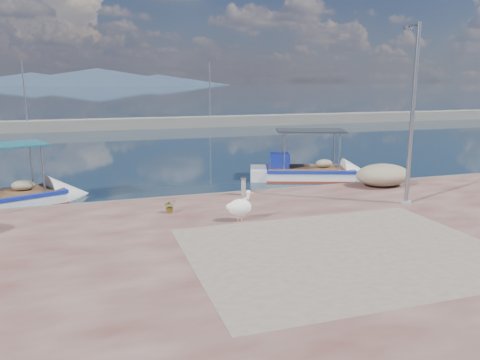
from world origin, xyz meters
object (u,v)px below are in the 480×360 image
object	(u,v)px
boat_left	(3,202)
pelican	(240,207)
lamp_post	(412,121)
boat_right	(308,175)
bollard_near	(243,186)

from	to	relation	value
boat_left	pelican	size ratio (longest dim) A/B	6.05
lamp_post	boat_left	bearing A→B (deg)	158.38
boat_right	pelican	bearing A→B (deg)	-110.34
boat_left	boat_right	bearing A→B (deg)	-15.85
boat_left	pelican	distance (m)	10.78
boat_right	pelican	xyz separation A→B (m)	(-6.55, -7.98, 0.77)
lamp_post	bollard_near	distance (m)	7.28
pelican	bollard_near	xyz separation A→B (m)	(1.32, 3.63, -0.11)
pelican	bollard_near	world-z (taller)	pelican
bollard_near	pelican	bearing A→B (deg)	-110.04
pelican	bollard_near	distance (m)	3.87
boat_right	lamp_post	xyz separation A→B (m)	(0.57, -7.70, 3.55)
boat_left	boat_right	distance (m)	15.19
bollard_near	boat_right	bearing A→B (deg)	39.80
lamp_post	bollard_near	bearing A→B (deg)	149.97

